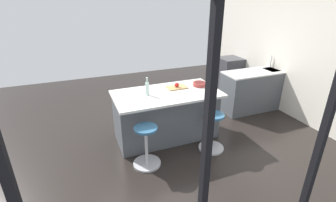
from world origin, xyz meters
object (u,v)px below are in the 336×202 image
at_px(kitchen_island, 166,115).
at_px(stool_middle, 146,147).
at_px(stool_by_window, 212,133).
at_px(oven_range, 229,73).
at_px(water_bottle, 147,88).
at_px(fruit_bowl, 199,84).
at_px(cutting_board, 177,87).
at_px(apple_red, 177,85).

bearing_deg(kitchen_island, stool_middle, 48.78).
distance_m(stool_by_window, stool_middle, 1.17).
xyz_separation_m(oven_range, water_bottle, (2.93, 1.79, 0.60)).
distance_m(stool_middle, fruit_bowl, 1.60).
xyz_separation_m(stool_by_window, stool_middle, (1.17, 0.00, 0.00)).
bearing_deg(water_bottle, cutting_board, -167.73).
xyz_separation_m(stool_middle, apple_red, (-0.84, -0.78, 0.65)).
relative_size(water_bottle, fruit_bowl, 1.27).
bearing_deg(water_bottle, stool_by_window, 144.85).
height_order(kitchen_island, water_bottle, water_bottle).
distance_m(stool_by_window, apple_red, 1.07).
relative_size(oven_range, fruit_bowl, 3.57).
distance_m(stool_by_window, water_bottle, 1.35).
bearing_deg(stool_by_window, oven_range, -129.25).
bearing_deg(stool_by_window, fruit_bowl, -98.48).
distance_m(stool_middle, cutting_board, 1.30).
height_order(apple_red, water_bottle, water_bottle).
distance_m(oven_range, apple_red, 2.91).
bearing_deg(stool_by_window, cutting_board, -67.44).
bearing_deg(water_bottle, oven_range, -148.61).
bearing_deg(kitchen_island, cutting_board, -155.43).
relative_size(oven_range, cutting_board, 2.43).
xyz_separation_m(kitchen_island, stool_by_window, (-0.59, 0.67, -0.14)).
height_order(cutting_board, fruit_bowl, fruit_bowl).
distance_m(kitchen_island, stool_middle, 0.90).
relative_size(cutting_board, apple_red, 4.23).
bearing_deg(oven_range, kitchen_island, 34.48).
xyz_separation_m(cutting_board, water_bottle, (0.60, 0.13, 0.11)).
height_order(water_bottle, fruit_bowl, water_bottle).
xyz_separation_m(cutting_board, fruit_bowl, (-0.44, 0.06, 0.03)).
height_order(cutting_board, apple_red, apple_red).
distance_m(oven_range, stool_middle, 4.00).
distance_m(stool_middle, apple_red, 1.32).
bearing_deg(cutting_board, stool_middle, 42.98).
bearing_deg(apple_red, stool_middle, 42.78).
distance_m(oven_range, fruit_bowl, 2.60).
bearing_deg(kitchen_island, fruit_bowl, -175.44).
xyz_separation_m(stool_middle, cutting_board, (-0.85, -0.79, 0.60)).
relative_size(apple_red, water_bottle, 0.27).
bearing_deg(stool_middle, stool_by_window, 180.00).
xyz_separation_m(kitchen_island, water_bottle, (0.35, 0.01, 0.57)).
relative_size(stool_middle, fruit_bowl, 2.75).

